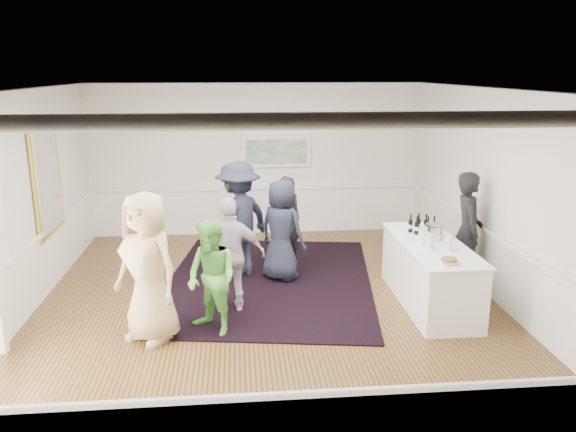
{
  "coord_description": "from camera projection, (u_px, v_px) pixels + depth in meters",
  "views": [
    {
      "loc": [
        -0.44,
        -7.81,
        3.48
      ],
      "look_at": [
        0.3,
        0.2,
        1.36
      ],
      "focal_mm": 35.0,
      "sensor_mm": 36.0,
      "label": 1
    }
  ],
  "objects": [
    {
      "name": "floor",
      "position": [
        269.0,
        307.0,
        8.45
      ],
      "size": [
        8.0,
        8.0,
        0.0
      ],
      "primitive_type": "plane",
      "color": "brown",
      "rests_on": "ground"
    },
    {
      "name": "ceiling",
      "position": [
        267.0,
        89.0,
        7.63
      ],
      "size": [
        7.0,
        8.0,
        0.02
      ],
      "primitive_type": "cube",
      "color": "white",
      "rests_on": "wall_back"
    },
    {
      "name": "wall_left",
      "position": [
        15.0,
        209.0,
        7.72
      ],
      "size": [
        0.02,
        8.0,
        3.2
      ],
      "primitive_type": "cube",
      "color": "white",
      "rests_on": "floor"
    },
    {
      "name": "wall_right",
      "position": [
        503.0,
        199.0,
        8.35
      ],
      "size": [
        0.02,
        8.0,
        3.2
      ],
      "primitive_type": "cube",
      "color": "white",
      "rests_on": "floor"
    },
    {
      "name": "wall_back",
      "position": [
        257.0,
        160.0,
        11.89
      ],
      "size": [
        7.0,
        0.02,
        3.2
      ],
      "primitive_type": "cube",
      "color": "white",
      "rests_on": "floor"
    },
    {
      "name": "wall_front",
      "position": [
        299.0,
        328.0,
        4.19
      ],
      "size": [
        7.0,
        0.02,
        3.2
      ],
      "primitive_type": "cube",
      "color": "white",
      "rests_on": "floor"
    },
    {
      "name": "wainscoting",
      "position": [
        269.0,
        276.0,
        8.32
      ],
      "size": [
        7.0,
        8.0,
        1.0
      ],
      "primitive_type": null,
      "color": "white",
      "rests_on": "floor"
    },
    {
      "name": "mirror",
      "position": [
        47.0,
        177.0,
        8.93
      ],
      "size": [
        0.05,
        1.25,
        1.85
      ],
      "color": "gold",
      "rests_on": "wall_left"
    },
    {
      "name": "landscape_painting",
      "position": [
        276.0,
        152.0,
        11.83
      ],
      "size": [
        1.44,
        0.06,
        0.66
      ],
      "color": "white",
      "rests_on": "wall_back"
    },
    {
      "name": "area_rug",
      "position": [
        269.0,
        281.0,
        9.46
      ],
      "size": [
        4.0,
        4.89,
        0.02
      ],
      "primitive_type": "cube",
      "rotation": [
        0.0,
        0.0,
        -0.15
      ],
      "color": "black",
      "rests_on": "floor"
    },
    {
      "name": "serving_table",
      "position": [
        430.0,
        273.0,
        8.46
      ],
      "size": [
        0.9,
        2.38,
        0.96
      ],
      "color": "white",
      "rests_on": "floor"
    },
    {
      "name": "bartender",
      "position": [
        467.0,
        232.0,
        8.93
      ],
      "size": [
        0.57,
        0.77,
        1.93
      ],
      "primitive_type": "imported",
      "rotation": [
        0.0,
        0.0,
        1.4
      ],
      "color": "black",
      "rests_on": "floor"
    },
    {
      "name": "guest_tan",
      "position": [
        147.0,
        267.0,
        7.21
      ],
      "size": [
        1.16,
        1.09,
        2.0
      ],
      "primitive_type": "imported",
      "rotation": [
        0.0,
        0.0,
        -0.63
      ],
      "color": "tan",
      "rests_on": "floor"
    },
    {
      "name": "guest_green",
      "position": [
        212.0,
        278.0,
        7.45
      ],
      "size": [
        0.96,
        0.96,
        1.57
      ],
      "primitive_type": "imported",
      "rotation": [
        0.0,
        0.0,
        -0.8
      ],
      "color": "#68CD52",
      "rests_on": "floor"
    },
    {
      "name": "guest_lilac",
      "position": [
        231.0,
        255.0,
        8.13
      ],
      "size": [
        1.01,
        0.44,
        1.71
      ],
      "primitive_type": "imported",
      "rotation": [
        0.0,
        0.0,
        3.16
      ],
      "color": "silver",
      "rests_on": "floor"
    },
    {
      "name": "guest_dark_a",
      "position": [
        239.0,
        220.0,
        9.46
      ],
      "size": [
        1.45,
        1.43,
        2.0
      ],
      "primitive_type": "imported",
      "rotation": [
        0.0,
        0.0,
        3.91
      ],
      "color": "#1D2131",
      "rests_on": "floor"
    },
    {
      "name": "guest_dark_b",
      "position": [
        285.0,
        221.0,
        10.05
      ],
      "size": [
        0.68,
        0.54,
        1.65
      ],
      "primitive_type": "imported",
      "rotation": [
        0.0,
        0.0,
        3.4
      ],
      "color": "black",
      "rests_on": "floor"
    },
    {
      "name": "guest_navy",
      "position": [
        282.0,
        230.0,
        9.37
      ],
      "size": [
        1.0,
        0.95,
        1.72
      ],
      "primitive_type": "imported",
      "rotation": [
        0.0,
        0.0,
        2.47
      ],
      "color": "#1D2131",
      "rests_on": "floor"
    },
    {
      "name": "wine_bottles",
      "position": [
        422.0,
        223.0,
        8.81
      ],
      "size": [
        0.41,
        0.28,
        0.31
      ],
      "color": "black",
      "rests_on": "serving_table"
    },
    {
      "name": "juice_pitchers",
      "position": [
        433.0,
        240.0,
        8.08
      ],
      "size": [
        0.39,
        0.44,
        0.24
      ],
      "color": "#75AF3E",
      "rests_on": "serving_table"
    },
    {
      "name": "ice_bucket",
      "position": [
        434.0,
        232.0,
        8.48
      ],
      "size": [
        0.26,
        0.26,
        0.25
      ],
      "primitive_type": "cylinder",
      "color": "silver",
      "rests_on": "serving_table"
    },
    {
      "name": "nut_bowl",
      "position": [
        449.0,
        261.0,
        7.45
      ],
      "size": [
        0.25,
        0.25,
        0.07
      ],
      "color": "white",
      "rests_on": "serving_table"
    }
  ]
}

